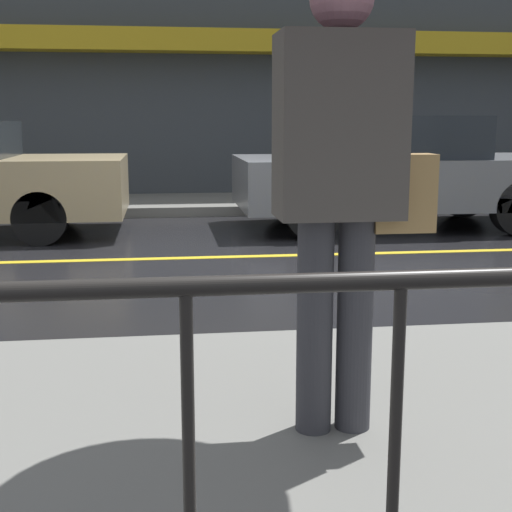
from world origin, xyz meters
TOP-DOWN VIEW (x-y plane):
  - ground_plane at (0.00, 0.00)m, footprint 80.00×80.00m
  - sidewalk_near at (0.00, -4.57)m, footprint 28.00×3.06m
  - sidewalk_far at (0.00, 4.04)m, footprint 28.00×1.99m
  - lane_marking at (0.00, 0.00)m, footprint 25.20×0.12m
  - building_storefront at (0.00, 5.16)m, footprint 28.00×0.85m
  - car_grey at (2.11, 1.75)m, footprint 4.04×1.87m

SIDE VIEW (x-z plane):
  - ground_plane at x=0.00m, z-range 0.00..0.00m
  - lane_marking at x=0.00m, z-range 0.00..0.01m
  - sidewalk_near at x=0.00m, z-range 0.00..0.14m
  - sidewalk_far at x=0.00m, z-range 0.00..0.14m
  - car_grey at x=2.11m, z-range 0.02..1.44m
  - building_storefront at x=0.00m, z-range -0.03..6.27m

